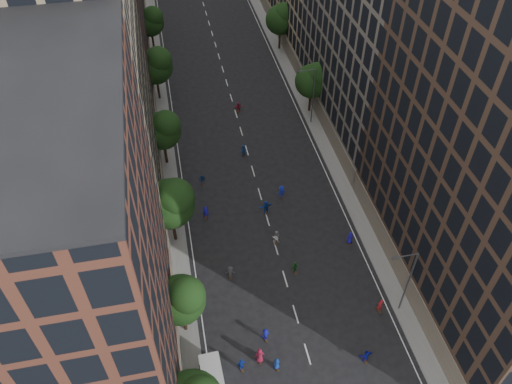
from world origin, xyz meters
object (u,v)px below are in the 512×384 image
(streetlamp_near, at_px, (407,279))
(streetlamp_far, at_px, (312,93))
(cargo_van, at_px, (213,379))
(skater_0, at_px, (277,364))

(streetlamp_near, distance_m, streetlamp_far, 33.00)
(streetlamp_near, xyz_separation_m, cargo_van, (-19.67, -4.26, -3.97))
(streetlamp_far, relative_size, skater_0, 6.07)
(streetlamp_near, bearing_deg, skater_0, -164.58)
(streetlamp_near, height_order, streetlamp_far, same)
(streetlamp_far, height_order, cargo_van, streetlamp_far)
(cargo_van, xyz_separation_m, skater_0, (6.06, 0.51, -0.45))
(streetlamp_near, xyz_separation_m, streetlamp_far, (0.00, 33.00, 0.00))
(streetlamp_far, xyz_separation_m, cargo_van, (-19.67, -37.26, -3.97))
(streetlamp_near, height_order, skater_0, streetlamp_near)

